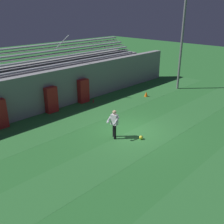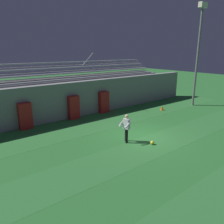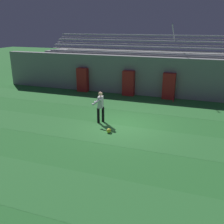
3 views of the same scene
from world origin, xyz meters
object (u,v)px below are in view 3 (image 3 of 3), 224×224
Objects in this scene: padding_pillar_gate_right at (169,86)px; soccer_ball at (109,131)px; goalkeeper at (100,105)px; water_bottle at (173,100)px; padding_pillar_gate_left at (129,83)px; padding_pillar_far_left at (83,80)px.

padding_pillar_gate_right is 7.37m from soccer_ball.
water_bottle is (3.15, 5.27, -0.83)m from goalkeeper.
padding_pillar_gate_right reaches higher than water_bottle.
water_bottle is (3.34, -0.64, -0.78)m from padding_pillar_gate_left.
padding_pillar_far_left is at bearing 123.24° from goalkeeper.
goalkeeper is at bearing -56.76° from padding_pillar_far_left.
padding_pillar_gate_right and padding_pillar_far_left have the same top height.
padding_pillar_gate_right is at bearing 124.05° from water_bottle.
padding_pillar_gate_left is at bearing 91.78° from goalkeeper.
padding_pillar_far_left is 7.54× the size of water_bottle.
water_bottle is at bearing -55.95° from padding_pillar_gate_right.
soccer_ball is at bearing -81.15° from padding_pillar_gate_left.
padding_pillar_gate_left and padding_pillar_far_left have the same top height.
padding_pillar_gate_right is at bearing 65.23° from goalkeeper.
water_bottle is at bearing 70.98° from soccer_ball.
padding_pillar_far_left is 8.60m from soccer_ball.
soccer_ball is at bearing -56.01° from padding_pillar_far_left.
water_bottle is (7.02, -0.64, -0.78)m from padding_pillar_far_left.
padding_pillar_far_left reaches higher than soccer_ball.
padding_pillar_gate_right is 8.22× the size of soccer_ball.
padding_pillar_gate_left is 3.68m from padding_pillar_far_left.
padding_pillar_far_left is at bearing 123.99° from soccer_ball.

